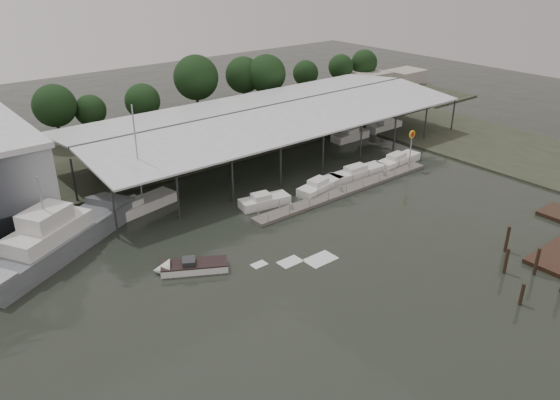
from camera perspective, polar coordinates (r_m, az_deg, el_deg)
ground at (r=52.36m, az=3.19°, el=-6.79°), size 200.00×200.00×0.00m
land_strip_far at (r=85.16m, az=-16.14°, el=5.10°), size 140.00×30.00×0.30m
land_strip_east at (r=90.80m, az=20.42°, el=5.71°), size 20.00×60.00×0.30m
covered_boat_shed at (r=79.89m, az=-1.13°, el=9.35°), size 58.24×24.00×6.96m
floating_dock at (r=67.97m, az=6.96°, el=1.02°), size 28.00×2.00×1.40m
shell_fuel_sign at (r=75.25m, az=13.57°, el=5.92°), size 1.10×0.18×5.55m
distant_commercial_buildings at (r=120.97m, az=10.02°, el=12.22°), size 22.00×8.00×4.00m
grey_trawler at (r=57.90m, az=-22.05°, el=-3.66°), size 18.76×13.20×8.84m
white_sailboat at (r=64.42m, az=-14.55°, el=-0.58°), size 9.31×4.32×12.55m
speedboat_underway at (r=51.90m, az=-9.55°, el=-6.94°), size 16.24×9.98×2.00m
moored_cruiser_0 at (r=63.65m, az=-1.68°, el=-0.10°), size 6.23×3.26×1.70m
moored_cruiser_1 at (r=67.89m, az=4.25°, el=1.49°), size 7.40×3.42×1.70m
moored_cruiser_2 at (r=72.56m, az=8.11°, el=2.87°), size 8.51×2.66×1.70m
moored_cruiser_3 at (r=77.87m, az=12.24°, el=4.09°), size 7.70×2.78×1.70m
mooring_pilings at (r=54.28m, az=25.30°, el=-6.90°), size 7.56×10.08×3.49m
horizon_tree_line at (r=98.59m, az=-5.60°, el=12.34°), size 69.36×10.90×11.39m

